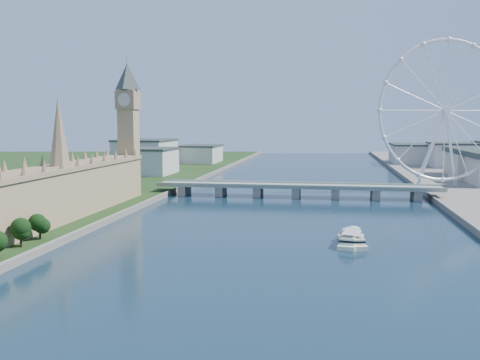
# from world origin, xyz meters

# --- Properties ---
(parliament_range) EXTENTS (24.00, 200.00, 70.00)m
(parliament_range) POSITION_xyz_m (-128.00, 170.00, 18.48)
(parliament_range) COLOR tan
(parliament_range) RESTS_ON ground
(big_ben) EXTENTS (20.02, 20.02, 110.00)m
(big_ben) POSITION_xyz_m (-128.00, 278.00, 66.57)
(big_ben) COLOR tan
(big_ben) RESTS_ON ground
(westminster_bridge) EXTENTS (220.00, 22.00, 9.50)m
(westminster_bridge) POSITION_xyz_m (0.00, 300.00, 6.63)
(westminster_bridge) COLOR gray
(westminster_bridge) RESTS_ON ground
(london_eye) EXTENTS (113.60, 39.12, 124.30)m
(london_eye) POSITION_xyz_m (119.98, 355.08, 67.52)
(london_eye) COLOR silver
(london_eye) RESTS_ON ground
(city_skyline) EXTENTS (505.00, 280.00, 32.00)m
(city_skyline) POSITION_xyz_m (39.22, 560.08, 16.96)
(city_skyline) COLOR beige
(city_skyline) RESTS_ON ground
(tour_boat_near) EXTENTS (14.47, 33.47, 7.20)m
(tour_boat_near) POSITION_xyz_m (35.55, 141.31, 0.00)
(tour_boat_near) COLOR silver
(tour_boat_near) RESTS_ON ground
(tour_boat_far) EXTENTS (14.52, 30.48, 6.52)m
(tour_boat_far) POSITION_xyz_m (36.31, 141.61, 0.00)
(tour_boat_far) COLOR beige
(tour_boat_far) RESTS_ON ground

